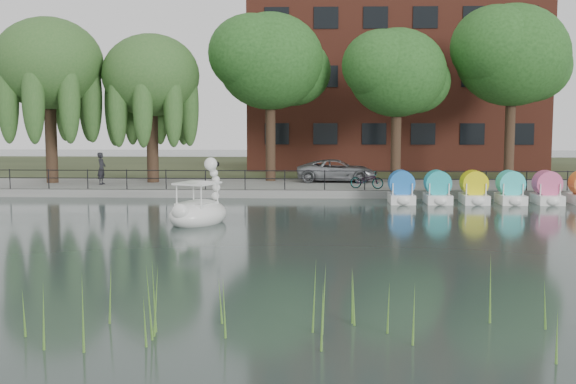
# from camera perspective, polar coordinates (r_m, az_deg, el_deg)

# --- Properties ---
(ground_plane) EXTENTS (120.00, 120.00, 0.00)m
(ground_plane) POSITION_cam_1_polar(r_m,az_deg,el_deg) (23.14, -1.60, -4.28)
(ground_plane) COLOR #313D39
(promenade) EXTENTS (40.00, 6.00, 0.40)m
(promenade) POSITION_cam_1_polar(r_m,az_deg,el_deg) (38.94, -0.09, 0.32)
(promenade) COLOR gray
(promenade) RESTS_ON ground_plane
(kerb) EXTENTS (40.00, 0.25, 0.40)m
(kerb) POSITION_cam_1_polar(r_m,az_deg,el_deg) (36.01, -0.27, -0.16)
(kerb) COLOR gray
(kerb) RESTS_ON ground_plane
(land_strip) EXTENTS (60.00, 22.00, 0.36)m
(land_strip) POSITION_cam_1_polar(r_m,az_deg,el_deg) (52.88, 0.49, 1.88)
(land_strip) COLOR #47512D
(land_strip) RESTS_ON ground_plane
(railing) EXTENTS (32.00, 0.05, 1.00)m
(railing) POSITION_cam_1_polar(r_m,az_deg,el_deg) (36.12, -0.26, 1.36)
(railing) COLOR black
(railing) RESTS_ON promenade
(apartment_building) EXTENTS (20.00, 10.07, 18.00)m
(apartment_building) POSITION_cam_1_polar(r_m,az_deg,el_deg) (53.21, 8.21, 11.74)
(apartment_building) COLOR #4C1E16
(apartment_building) RESTS_ON land_strip
(willow_left) EXTENTS (5.88, 5.88, 9.01)m
(willow_left) POSITION_cam_1_polar(r_m,az_deg,el_deg) (41.87, -18.40, 9.57)
(willow_left) COLOR #473323
(willow_left) RESTS_ON promenade
(willow_mid) EXTENTS (5.32, 5.32, 8.15)m
(willow_mid) POSITION_cam_1_polar(r_m,az_deg,el_deg) (40.75, -10.77, 8.99)
(willow_mid) COLOR #473323
(willow_mid) RESTS_ON promenade
(broadleaf_center) EXTENTS (6.00, 6.00, 9.25)m
(broadleaf_center) POSITION_cam_1_polar(r_m,az_deg,el_deg) (40.88, -1.41, 10.23)
(broadleaf_center) COLOR #473323
(broadleaf_center) RESTS_ON promenade
(broadleaf_right) EXTENTS (5.40, 5.40, 8.32)m
(broadleaf_right) POSITION_cam_1_polar(r_m,az_deg,el_deg) (40.51, 8.61, 9.25)
(broadleaf_right) COLOR #473323
(broadleaf_right) RESTS_ON promenade
(broadleaf_far) EXTENTS (6.30, 6.30, 9.71)m
(broadleaf_far) POSITION_cam_1_polar(r_m,az_deg,el_deg) (42.77, 17.31, 10.23)
(broadleaf_far) COLOR #473323
(broadleaf_far) RESTS_ON promenade
(minivan) EXTENTS (2.61, 5.25, 1.43)m
(minivan) POSITION_cam_1_polar(r_m,az_deg,el_deg) (40.38, 3.90, 1.83)
(minivan) COLOR gray
(minivan) RESTS_ON promenade
(bicycle) EXTENTS (1.05, 1.82, 1.00)m
(bicycle) POSITION_cam_1_polar(r_m,az_deg,el_deg) (36.88, 6.24, 1.05)
(bicycle) COLOR gray
(bicycle) RESTS_ON promenade
(pedestrian) EXTENTS (0.52, 0.74, 1.98)m
(pedestrian) POSITION_cam_1_polar(r_m,az_deg,el_deg) (40.03, -14.52, 1.99)
(pedestrian) COLOR black
(pedestrian) RESTS_ON promenade
(swan_boat) EXTENTS (2.83, 3.42, 2.49)m
(swan_boat) POSITION_cam_1_polar(r_m,az_deg,el_deg) (28.04, -7.05, -1.34)
(swan_boat) COLOR white
(swan_boat) RESTS_ON ground_plane
(pedal_boat_row) EXTENTS (9.65, 1.70, 1.40)m
(pedal_boat_row) POSITION_cam_1_polar(r_m,az_deg,el_deg) (35.18, 15.84, 0.11)
(pedal_boat_row) COLOR white
(pedal_boat_row) RESTS_ON ground_plane
(reed_bank) EXTENTS (24.00, 2.40, 1.20)m
(reed_bank) POSITION_cam_1_polar(r_m,az_deg,el_deg) (13.71, 4.27, -9.14)
(reed_bank) COLOR #669938
(reed_bank) RESTS_ON ground_plane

